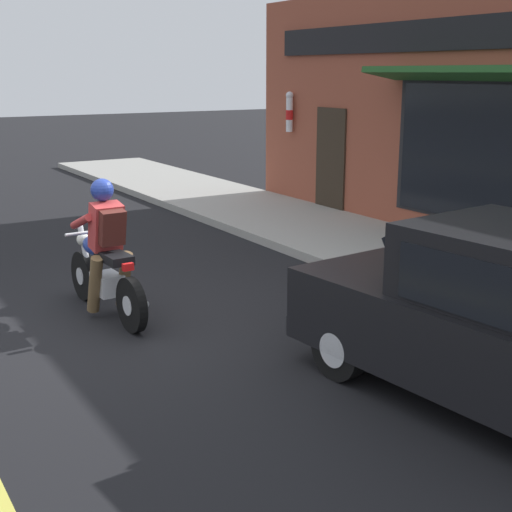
{
  "coord_description": "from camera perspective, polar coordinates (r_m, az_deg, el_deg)",
  "views": [
    {
      "loc": [
        -2.53,
        -7.24,
        2.78
      ],
      "look_at": [
        1.15,
        -1.22,
        0.95
      ],
      "focal_mm": 50.0,
      "sensor_mm": 36.0,
      "label": 1
    }
  ],
  "objects": [
    {
      "name": "ground_plane",
      "position": [
        8.16,
        -11.52,
        -5.69
      ],
      "size": [
        80.0,
        80.0,
        0.0
      ],
      "primitive_type": "plane",
      "color": "black"
    },
    {
      "name": "sidewalk_curb",
      "position": [
        12.89,
        4.09,
        2.36
      ],
      "size": [
        2.6,
        22.0,
        0.14
      ],
      "primitive_type": "cube",
      "color": "#9E9B93",
      "rests_on": "ground"
    },
    {
      "name": "storefront_building",
      "position": [
        12.13,
        15.89,
        10.82
      ],
      "size": [
        1.25,
        10.81,
        4.2
      ],
      "color": "brown",
      "rests_on": "ground"
    },
    {
      "name": "motorcycle_with_rider",
      "position": [
        8.41,
        -11.96,
        -0.27
      ],
      "size": [
        0.57,
        2.02,
        1.62
      ],
      "color": "black",
      "rests_on": "ground"
    },
    {
      "name": "car_hatchback",
      "position": [
        6.29,
        19.65,
        -5.01
      ],
      "size": [
        1.98,
        3.91,
        1.57
      ],
      "color": "black",
      "rests_on": "ground"
    },
    {
      "name": "traffic_cone",
      "position": [
        9.66,
        15.86,
        -0.1
      ],
      "size": [
        0.36,
        0.36,
        0.6
      ],
      "color": "black",
      "rests_on": "sidewalk_curb"
    }
  ]
}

